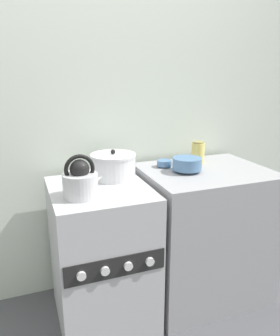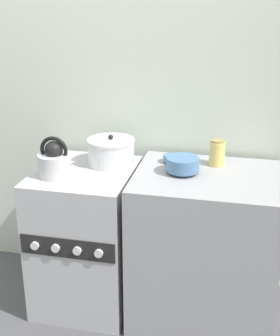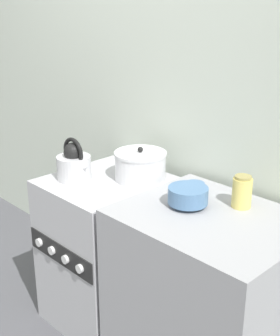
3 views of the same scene
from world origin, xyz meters
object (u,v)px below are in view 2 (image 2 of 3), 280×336
object	(u,v)px
enamel_bowl	(183,164)
small_ceramic_bowl	(171,158)
storage_jar	(217,153)
stove	(87,237)
kettle	(55,161)
cooking_pot	(111,152)

from	to	relation	value
enamel_bowl	small_ceramic_bowl	xyz separation A→B (m)	(-0.08, 0.14, -0.02)
storage_jar	enamel_bowl	bearing A→B (deg)	-136.05
stove	enamel_bowl	distance (m)	0.73
stove	enamel_bowl	world-z (taller)	enamel_bowl
small_ceramic_bowl	storage_jar	xyz separation A→B (m)	(0.25, 0.01, 0.05)
enamel_bowl	kettle	bearing A→B (deg)	-169.78
stove	small_ceramic_bowl	xyz separation A→B (m)	(0.46, 0.16, 0.46)
enamel_bowl	cooking_pot	bearing A→B (deg)	163.86
kettle	enamel_bowl	xyz separation A→B (m)	(0.66, 0.12, -0.01)
kettle	stove	bearing A→B (deg)	42.37
cooking_pot	small_ceramic_bowl	distance (m)	0.34
cooking_pot	small_ceramic_bowl	size ratio (longest dim) A/B	2.88
kettle	cooking_pot	xyz separation A→B (m)	(0.24, 0.24, -0.01)
enamel_bowl	storage_jar	xyz separation A→B (m)	(0.17, 0.16, 0.02)
cooking_pot	stove	bearing A→B (deg)	-131.89
enamel_bowl	small_ceramic_bowl	size ratio (longest dim) A/B	1.88
enamel_bowl	stove	bearing A→B (deg)	-178.80
kettle	storage_jar	distance (m)	0.87
stove	small_ceramic_bowl	size ratio (longest dim) A/B	8.89
small_ceramic_bowl	storage_jar	bearing A→B (deg)	3.46
cooking_pot	storage_jar	xyz separation A→B (m)	(0.59, 0.04, 0.02)
cooking_pot	small_ceramic_bowl	world-z (taller)	cooking_pot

